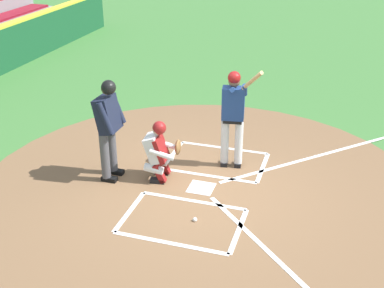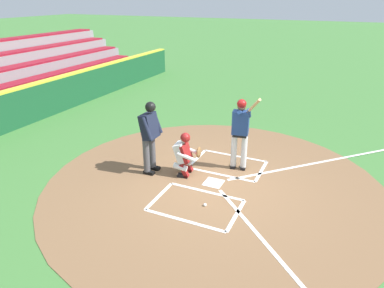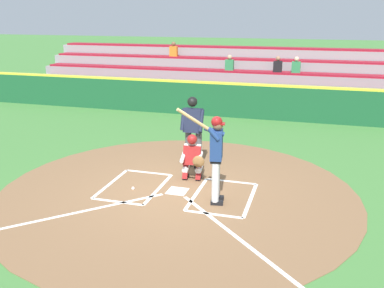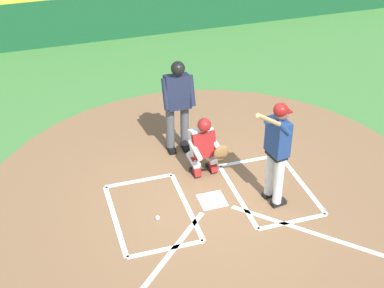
# 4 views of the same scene
# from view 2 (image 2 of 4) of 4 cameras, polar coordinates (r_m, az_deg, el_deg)

# --- Properties ---
(ground_plane) EXTENTS (120.00, 120.00, 0.00)m
(ground_plane) POSITION_cam_2_polar(r_m,az_deg,el_deg) (8.32, 3.59, -6.52)
(ground_plane) COLOR #427A38
(dirt_circle) EXTENTS (8.00, 8.00, 0.01)m
(dirt_circle) POSITION_cam_2_polar(r_m,az_deg,el_deg) (8.31, 3.59, -6.48)
(dirt_circle) COLOR brown
(dirt_circle) RESTS_ON ground
(home_plate_and_chalk) EXTENTS (7.93, 4.91, 0.01)m
(home_plate_and_chalk) POSITION_cam_2_polar(r_m,az_deg,el_deg) (8.09, 9.47, -7.65)
(home_plate_and_chalk) COLOR white
(home_plate_and_chalk) RESTS_ON dirt_circle
(batter) EXTENTS (0.87, 0.83, 2.13)m
(batter) POSITION_cam_2_polar(r_m,az_deg,el_deg) (8.57, 8.07, 2.37)
(batter) COLOR silver
(batter) RESTS_ON ground
(catcher) EXTENTS (0.63, 0.62, 1.13)m
(catcher) POSITION_cam_2_polar(r_m,az_deg,el_deg) (8.43, -1.17, -1.52)
(catcher) COLOR black
(catcher) RESTS_ON ground
(plate_umpire) EXTENTS (0.58, 0.41, 1.86)m
(plate_umpire) POSITION_cam_2_polar(r_m,az_deg,el_deg) (8.42, -7.03, 1.88)
(plate_umpire) COLOR #4C4C51
(plate_umpire) RESTS_ON ground
(baseball) EXTENTS (0.07, 0.07, 0.07)m
(baseball) POSITION_cam_2_polar(r_m,az_deg,el_deg) (7.45, 2.16, -10.08)
(baseball) COLOR white
(baseball) RESTS_ON ground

